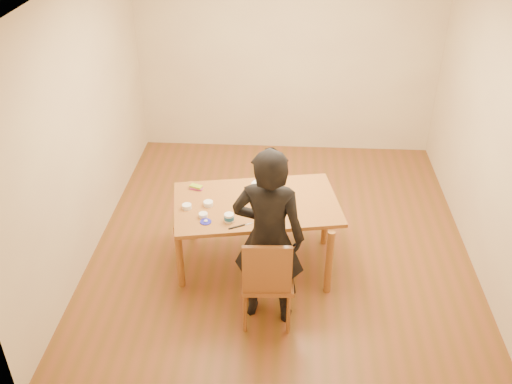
# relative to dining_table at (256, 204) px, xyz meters

# --- Properties ---
(room_shell) EXTENTS (4.00, 4.50, 2.70)m
(room_shell) POSITION_rel_dining_table_xyz_m (0.25, 0.75, 0.62)
(room_shell) COLOR brown
(room_shell) RESTS_ON ground
(dining_table) EXTENTS (1.74, 1.22, 0.04)m
(dining_table) POSITION_rel_dining_table_xyz_m (0.00, 0.00, 0.00)
(dining_table) COLOR brown
(dining_table) RESTS_ON floor
(dining_chair) EXTENTS (0.47, 0.47, 0.04)m
(dining_chair) POSITION_rel_dining_table_xyz_m (0.15, -0.78, -0.28)
(dining_chair) COLOR brown
(dining_chair) RESTS_ON floor
(cake_plate) EXTENTS (0.29, 0.29, 0.02)m
(cake_plate) POSITION_rel_dining_table_xyz_m (0.06, 0.17, 0.03)
(cake_plate) COLOR red
(cake_plate) RESTS_ON dining_table
(cake) EXTENTS (0.24, 0.24, 0.08)m
(cake) POSITION_rel_dining_table_xyz_m (0.06, 0.17, 0.08)
(cake) COLOR white
(cake) RESTS_ON cake_plate
(frosting_dome) EXTENTS (0.24, 0.24, 0.03)m
(frosting_dome) POSITION_rel_dining_table_xyz_m (0.06, 0.17, 0.13)
(frosting_dome) COLOR white
(frosting_dome) RESTS_ON cake
(frosting_tub) EXTENTS (0.09, 0.09, 0.08)m
(frosting_tub) POSITION_rel_dining_table_xyz_m (-0.23, -0.34, 0.06)
(frosting_tub) COLOR white
(frosting_tub) RESTS_ON dining_table
(frosting_lid) EXTENTS (0.10, 0.10, 0.01)m
(frosting_lid) POSITION_rel_dining_table_xyz_m (-0.45, -0.37, 0.02)
(frosting_lid) COLOR #1D1CB8
(frosting_lid) RESTS_ON dining_table
(frosting_dollop) EXTENTS (0.04, 0.04, 0.02)m
(frosting_dollop) POSITION_rel_dining_table_xyz_m (-0.45, -0.37, 0.04)
(frosting_dollop) COLOR white
(frosting_dollop) RESTS_ON frosting_lid
(ramekin_green) EXTENTS (0.08, 0.08, 0.04)m
(ramekin_green) POSITION_rel_dining_table_xyz_m (-0.48, -0.28, 0.04)
(ramekin_green) COLOR white
(ramekin_green) RESTS_ON dining_table
(ramekin_yellow) EXTENTS (0.09, 0.09, 0.04)m
(ramekin_yellow) POSITION_rel_dining_table_xyz_m (-0.46, -0.08, 0.04)
(ramekin_yellow) COLOR white
(ramekin_yellow) RESTS_ON dining_table
(ramekin_multi) EXTENTS (0.09, 0.09, 0.04)m
(ramekin_multi) POSITION_rel_dining_table_xyz_m (-0.66, -0.15, 0.04)
(ramekin_multi) COLOR white
(ramekin_multi) RESTS_ON dining_table
(candy_box_pink) EXTENTS (0.13, 0.08, 0.02)m
(candy_box_pink) POSITION_rel_dining_table_xyz_m (-0.62, 0.21, 0.03)
(candy_box_pink) COLOR #E33571
(candy_box_pink) RESTS_ON dining_table
(candy_box_green) EXTENTS (0.14, 0.10, 0.02)m
(candy_box_green) POSITION_rel_dining_table_xyz_m (-0.62, 0.21, 0.05)
(candy_box_green) COLOR green
(candy_box_green) RESTS_ON candy_box_pink
(spatula) EXTENTS (0.15, 0.09, 0.01)m
(spatula) POSITION_rel_dining_table_xyz_m (-0.15, -0.43, 0.02)
(spatula) COLOR black
(spatula) RESTS_ON dining_table
(person) EXTENTS (0.68, 0.50, 1.73)m
(person) POSITION_rel_dining_table_xyz_m (0.15, -0.73, 0.13)
(person) COLOR black
(person) RESTS_ON floor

